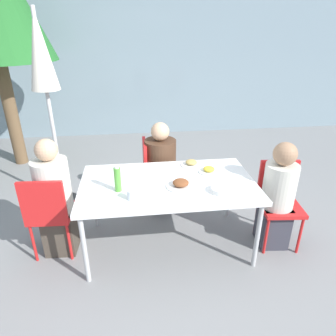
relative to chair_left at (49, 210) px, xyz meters
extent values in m
plane|color=gray|center=(1.15, 0.01, -0.52)|extent=(24.00, 24.00, 0.00)
cube|color=gray|center=(1.15, 3.89, 0.98)|extent=(10.00, 0.20, 3.00)
cube|color=white|center=(1.15, 0.01, 0.20)|extent=(1.68, 0.97, 0.04)
cylinder|color=#B7B7B7|center=(0.36, -0.41, -0.17)|extent=(0.04, 0.04, 0.71)
cylinder|color=#B7B7B7|center=(1.93, -0.41, -0.17)|extent=(0.04, 0.04, 0.71)
cylinder|color=#B7B7B7|center=(0.36, 0.44, -0.17)|extent=(0.04, 0.04, 0.71)
cylinder|color=#B7B7B7|center=(1.93, 0.44, -0.17)|extent=(0.04, 0.04, 0.71)
cube|color=red|center=(0.00, 0.08, -0.08)|extent=(0.42, 0.42, 0.04)
cube|color=red|center=(-0.01, -0.10, 0.15)|extent=(0.40, 0.06, 0.42)
cylinder|color=red|center=(-0.16, 0.26, -0.31)|extent=(0.03, 0.03, 0.42)
cylinder|color=red|center=(0.18, 0.24, -0.31)|extent=(0.03, 0.03, 0.42)
cylinder|color=red|center=(-0.17, -0.08, -0.31)|extent=(0.03, 0.03, 0.42)
cylinder|color=red|center=(0.16, -0.10, -0.31)|extent=(0.03, 0.03, 0.42)
cube|color=#473D33|center=(0.05, 0.08, -0.29)|extent=(0.31, 0.31, 0.46)
cylinder|color=beige|center=(0.05, 0.08, 0.21)|extent=(0.33, 0.33, 0.54)
sphere|color=tan|center=(0.05, 0.08, 0.59)|extent=(0.20, 0.20, 0.20)
cube|color=red|center=(2.29, -0.10, -0.08)|extent=(0.44, 0.44, 0.04)
cube|color=red|center=(2.31, 0.08, 0.15)|extent=(0.40, 0.08, 0.42)
cylinder|color=red|center=(2.44, -0.29, -0.31)|extent=(0.03, 0.03, 0.42)
cylinder|color=red|center=(2.10, -0.25, -0.31)|extent=(0.03, 0.03, 0.42)
cylinder|color=red|center=(2.47, 0.05, -0.31)|extent=(0.03, 0.03, 0.42)
cylinder|color=red|center=(2.14, 0.09, -0.31)|extent=(0.03, 0.03, 0.42)
cube|color=#383842|center=(2.24, -0.10, -0.29)|extent=(0.32, 0.32, 0.46)
cylinder|color=beige|center=(2.24, -0.10, 0.17)|extent=(0.32, 0.32, 0.45)
sphere|color=#9E7556|center=(2.24, -0.10, 0.51)|extent=(0.23, 0.23, 0.23)
cube|color=red|center=(1.15, 0.80, -0.08)|extent=(0.40, 0.40, 0.04)
cube|color=red|center=(0.96, 0.80, 0.15)|extent=(0.04, 0.40, 0.42)
cylinder|color=red|center=(1.31, 0.97, -0.31)|extent=(0.03, 0.03, 0.42)
cylinder|color=red|center=(1.32, 0.63, -0.31)|extent=(0.03, 0.03, 0.42)
cylinder|color=red|center=(0.97, 0.97, -0.31)|extent=(0.03, 0.03, 0.42)
cylinder|color=red|center=(0.98, 0.63, -0.31)|extent=(0.03, 0.03, 0.42)
cube|color=black|center=(1.15, 0.75, -0.29)|extent=(0.34, 0.34, 0.46)
cylinder|color=#472D1E|center=(1.15, 0.75, 0.16)|extent=(0.37, 0.37, 0.45)
sphere|color=tan|center=(1.15, 0.75, 0.50)|extent=(0.21, 0.21, 0.21)
cylinder|color=#333333|center=(-0.10, 1.02, -0.50)|extent=(0.36, 0.36, 0.05)
cylinder|color=#BCBCBC|center=(-0.10, 1.02, 0.63)|extent=(0.04, 0.04, 2.31)
cone|color=beige|center=(-0.10, 1.02, 1.37)|extent=(0.31, 0.31, 0.84)
cylinder|color=white|center=(1.25, -0.10, 0.23)|extent=(0.27, 0.27, 0.01)
ellipsoid|color=brown|center=(1.25, -0.10, 0.27)|extent=(0.15, 0.15, 0.06)
cylinder|color=white|center=(1.44, 0.37, 0.23)|extent=(0.22, 0.22, 0.01)
ellipsoid|color=tan|center=(1.44, 0.37, 0.26)|extent=(0.12, 0.12, 0.05)
cylinder|color=white|center=(1.59, 0.18, 0.23)|extent=(0.21, 0.21, 0.01)
ellipsoid|color=gold|center=(1.59, 0.18, 0.26)|extent=(0.12, 0.12, 0.05)
cylinder|color=#51A338|center=(0.68, -0.10, 0.34)|extent=(0.06, 0.06, 0.23)
cylinder|color=white|center=(0.68, -0.10, 0.46)|extent=(0.04, 0.04, 0.02)
cylinder|color=silver|center=(0.79, -0.27, 0.27)|extent=(0.08, 0.08, 0.09)
cylinder|color=white|center=(1.61, -0.24, 0.25)|extent=(0.20, 0.20, 0.05)
cylinder|color=brown|center=(-1.08, 2.46, 0.30)|extent=(0.20, 0.20, 1.65)
camera|label=1|loc=(0.83, -2.53, 1.57)|focal=32.00mm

